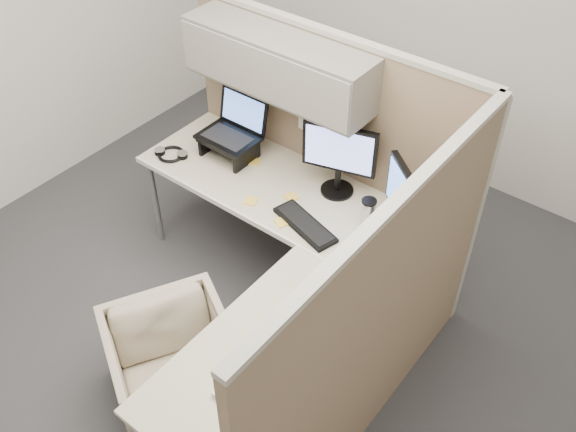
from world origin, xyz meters
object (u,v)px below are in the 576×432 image
Objects in this scene: desk at (278,251)px; office_chair at (173,361)px; monitor_left at (339,154)px; keyboard at (305,225)px.

desk is 0.81m from office_chair.
monitor_left reaches higher than office_chair.
monitor_left is at bearing 111.30° from keyboard.
monitor_left reaches higher than desk.
office_chair is at bearing -112.47° from monitor_left.
desk is 0.67m from monitor_left.
keyboard is at bearing 83.72° from desk.
monitor_left is at bearing 91.24° from desk.
keyboard reaches higher than office_chair.
office_chair is 1.47m from monitor_left.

